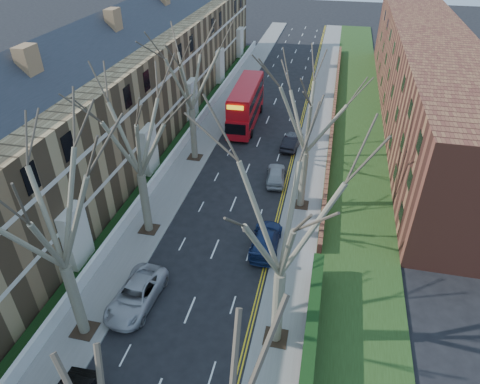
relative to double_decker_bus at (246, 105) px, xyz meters
The scene contains 16 objects.
pavement_left 4.52m from the double_decker_bus, 156.95° to the left, with size 3.00×102.00×0.12m, color slate.
pavement_right 8.80m from the double_decker_bus, 10.44° to the left, with size 3.00×102.00×0.12m, color slate.
terrace_left 13.39m from the double_decker_bus, 150.19° to the right, with size 9.70×78.00×13.60m.
flats_right 20.77m from the double_decker_bus, 15.61° to the left, with size 13.97×54.00×10.00m.
front_wall_left 8.50m from the double_decker_bus, 129.25° to the right, with size 0.30×78.00×1.00m.
grass_verge_right 13.14m from the double_decker_bus, ahead, with size 6.00×102.00×0.06m.
tree_left_mid 32.46m from the double_decker_bus, 96.03° to the right, with size 10.50×10.50×14.71m.
tree_left_far 22.80m from the double_decker_bus, 98.81° to the right, with size 10.15×10.15×14.22m.
tree_left_dist 12.39m from the double_decker_bus, 109.37° to the right, with size 10.50×10.50×14.71m.
tree_right_mid 31.40m from the double_decker_bus, 74.67° to the right, with size 10.50×10.50×14.71m.
tree_right_far 18.78m from the double_decker_bus, 62.42° to the right, with size 10.15×10.15×14.22m.
double_decker_bus is the anchor object (origin of this frame).
car_left_far 28.71m from the double_decker_bus, 92.28° to the right, with size 2.47×5.36×1.49m, color #ADADB2.
car_right_near 22.30m from the double_decker_bus, 74.15° to the right, with size 2.05×5.05×1.47m, color navy.
car_right_mid 13.21m from the double_decker_bus, 65.70° to the right, with size 1.70×4.23×1.44m, color #9A9EA3.
car_right_far 7.93m from the double_decker_bus, 38.88° to the right, with size 1.51×4.34×1.43m, color black.
Camera 1 is at (7.20, -8.38, 21.57)m, focal length 32.00 mm.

